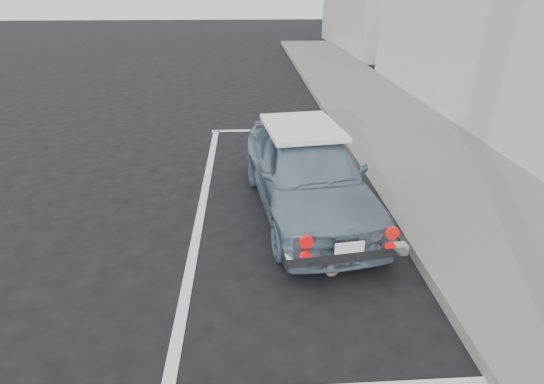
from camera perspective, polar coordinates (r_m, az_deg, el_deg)
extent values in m
plane|color=black|center=(4.21, 0.02, -20.16)|extent=(80.00, 80.00, 0.00)
cube|color=slate|center=(6.65, 27.64, -3.59)|extent=(2.80, 40.00, 0.15)
cube|color=black|center=(8.58, 31.68, 11.39)|extent=(0.10, 16.00, 2.40)
cube|color=silver|center=(9.90, 0.68, 8.35)|extent=(3.00, 0.12, 0.01)
cube|color=silver|center=(6.67, -9.27, -1.24)|extent=(0.12, 7.00, 0.01)
imported|color=slate|center=(6.12, 4.72, 2.75)|extent=(1.90, 3.78, 1.23)
cube|color=white|center=(6.25, 4.05, 8.66)|extent=(1.18, 1.49, 0.07)
cube|color=silver|center=(4.76, 10.09, -8.28)|extent=(1.39, 0.29, 0.12)
cube|color=white|center=(4.67, 10.38, -7.58)|extent=(0.33, 0.06, 0.17)
cylinder|color=red|center=(4.47, 4.63, -6.71)|extent=(0.15, 0.06, 0.15)
cylinder|color=red|center=(4.79, 15.88, -5.33)|extent=(0.15, 0.06, 0.15)
cylinder|color=red|center=(4.57, 4.55, -8.61)|extent=(0.12, 0.05, 0.12)
cylinder|color=red|center=(4.88, 15.62, -7.13)|extent=(0.12, 0.05, 0.12)
ellipsoid|color=#736558|center=(5.04, 8.10, -9.89)|extent=(0.29, 0.34, 0.18)
sphere|color=#736558|center=(4.91, 7.80, -10.16)|extent=(0.11, 0.11, 0.11)
cone|color=#736558|center=(4.88, 7.49, -9.57)|extent=(0.04, 0.04, 0.04)
cone|color=#736558|center=(4.87, 8.19, -9.70)|extent=(0.04, 0.04, 0.04)
cylinder|color=#736558|center=(5.19, 8.90, -9.61)|extent=(0.03, 0.19, 0.03)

